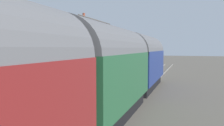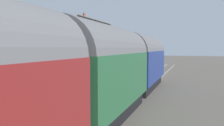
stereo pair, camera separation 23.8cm
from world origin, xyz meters
The scene contains 17 objects.
ground_plane centered at (0.00, 0.00, 0.00)m, with size 160.00×160.00×0.00m, color #4C473F.
platform centered at (0.00, 3.84, 0.50)m, with size 32.00×5.69×1.00m, color gray.
platform_edge_coping centered at (0.00, 1.18, 1.00)m, with size 32.00×0.36×0.02m, color beige.
rail_near centered at (0.00, -1.62, 0.07)m, with size 52.00×0.08×0.14m, color gray.
rail_far centered at (0.00, -0.18, 0.07)m, with size 52.00×0.08×0.14m, color gray.
train centered at (-9.30, -0.90, 2.21)m, with size 24.55×2.73×4.32m.
station_building centered at (-1.69, 4.88, 2.52)m, with size 6.59×4.38×5.53m.
bench_mid_platform centered at (4.86, 3.15, 1.47)m, with size 1.41×0.47×0.88m.
bench_near_building centered at (8.26, 3.39, 1.47)m, with size 1.41×0.45×0.88m.
planter_bench_left centered at (-6.28, 4.13, 1.34)m, with size 0.35×0.35×0.67m.
planter_edge_near centered at (-1.48, 1.82, 1.30)m, with size 1.01×0.32×0.64m.
planter_by_door centered at (-9.58, 1.74, 1.33)m, with size 0.36×0.36×0.66m.
planter_bench_right centered at (0.85, 1.79, 1.43)m, with size 0.49×0.49×0.80m.
planter_corner_building centered at (-2.65, 1.62, 1.27)m, with size 0.88×0.32×0.57m.
station_sign_board centered at (-7.95, 1.88, 2.18)m, with size 0.96×0.06×1.57m.
tree_behind_building centered at (5.27, 11.21, 4.70)m, with size 5.17×5.27×7.45m.
tree_distant centered at (0.20, 10.86, 4.64)m, with size 4.92×4.84×7.00m.
Camera 2 is at (-19.39, -4.80, 3.24)m, focal length 36.71 mm.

